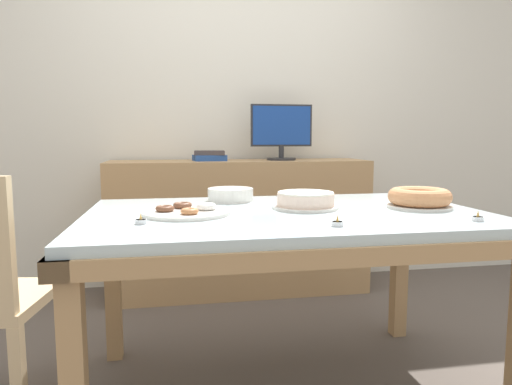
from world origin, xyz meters
The scene contains 13 objects.
wall_back centered at (0.00, 1.60, 1.30)m, with size 8.00×0.10×2.60m, color silver.
dining_table centered at (0.00, 0.00, 0.68)m, with size 1.60×1.00×0.77m.
sideboard centered at (0.00, 1.30, 0.45)m, with size 1.74×0.44×0.91m.
computer_monitor centered at (0.29, 1.30, 1.10)m, with size 0.42×0.20×0.38m.
book_stack centered at (-0.20, 1.30, 0.94)m, with size 0.22×0.19×0.07m.
cake_chocolate_round centered at (0.10, 0.05, 0.80)m, with size 0.27×0.27×0.07m.
cake_golden_bundt centered at (0.57, -0.02, 0.81)m, with size 0.26×0.26×0.08m.
pastry_platter centered at (-0.39, -0.01, 0.78)m, with size 0.34×0.34×0.04m.
plate_stack centered at (-0.18, 0.33, 0.80)m, with size 0.21×0.21×0.06m.
tealight_left_edge centered at (0.09, -0.34, 0.78)m, with size 0.04×0.04×0.04m.
tealight_near_cakes centered at (0.61, -0.34, 0.78)m, with size 0.04×0.04×0.04m.
tealight_centre centered at (-0.55, -0.18, 0.78)m, with size 0.04×0.04×0.04m.
tealight_right_edge centered at (0.28, 0.31, 0.78)m, with size 0.04×0.04×0.04m.
Camera 1 is at (-0.44, -1.75, 1.06)m, focal length 32.00 mm.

